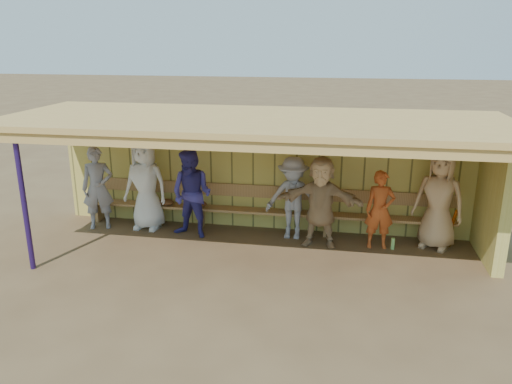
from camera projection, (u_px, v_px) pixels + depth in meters
The scene contains 11 objects.
ground at pixel (253, 251), 9.32m from camera, with size 90.00×90.00×0.00m, color brown.
player_a at pixel (98, 188), 10.26m from camera, with size 0.63×0.41×1.72m, color gray.
player_b at pixel (146, 185), 10.21m from camera, with size 0.92×0.60×1.88m, color white.
player_c at pixel (192, 194), 9.78m from camera, with size 0.86×0.67×1.77m, color #39338D.
player_e at pixel (293, 198), 9.74m from camera, with size 1.06×0.61×1.65m, color #9997A0.
player_f at pixel (321, 202), 9.37m from camera, with size 1.61×0.51×1.74m, color tan.
player_g at pixel (380, 210), 9.29m from camera, with size 0.54×0.36×1.49m, color #C14F1F.
player_h at pixel (439, 200), 9.24m from camera, with size 0.92×0.60×1.89m, color tan.
dugout_structure at pixel (279, 155), 9.41m from camera, with size 8.80×3.20×2.50m.
bench at pixel (263, 206), 10.22m from camera, with size 7.60×0.34×0.93m.
dugout_equipment at pixel (218, 207), 10.26m from camera, with size 5.92×0.62×0.80m.
Camera 1 is at (1.58, -8.45, 3.78)m, focal length 35.00 mm.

